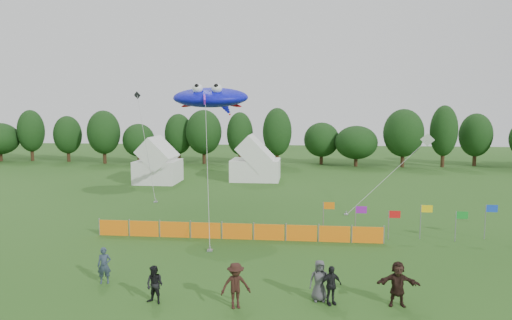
# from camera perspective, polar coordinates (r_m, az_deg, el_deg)

# --- Properties ---
(ground) EXTENTS (160.00, 160.00, 0.00)m
(ground) POSITION_cam_1_polar(r_m,az_deg,el_deg) (21.48, -1.73, -15.81)
(ground) COLOR #234C16
(ground) RESTS_ON ground
(treeline) EXTENTS (104.57, 8.78, 8.36)m
(treeline) POSITION_cam_1_polar(r_m,az_deg,el_deg) (64.74, 5.00, 3.01)
(treeline) COLOR #382314
(treeline) RESTS_ON ground
(tent_left) EXTENTS (4.54, 4.54, 4.01)m
(tent_left) POSITION_cam_1_polar(r_m,az_deg,el_deg) (50.90, -12.14, -0.51)
(tent_left) COLOR white
(tent_left) RESTS_ON ground
(tent_right) EXTENTS (5.50, 4.40, 3.88)m
(tent_right) POSITION_cam_1_polar(r_m,az_deg,el_deg) (51.42, -0.05, -0.37)
(tent_right) COLOR white
(tent_right) RESTS_ON ground
(barrier_fence) EXTENTS (17.90, 0.06, 1.00)m
(barrier_fence) POSITION_cam_1_polar(r_m,az_deg,el_deg) (28.78, -2.39, -8.90)
(barrier_fence) COLOR orange
(barrier_fence) RESTS_ON ground
(flag_row) EXTENTS (10.73, 0.80, 2.19)m
(flag_row) POSITION_cam_1_polar(r_m,az_deg,el_deg) (30.15, 18.33, -6.77)
(flag_row) COLOR gray
(flag_row) RESTS_ON ground
(spectator_a) EXTENTS (0.71, 0.56, 1.71)m
(spectator_a) POSITION_cam_1_polar(r_m,az_deg,el_deg) (22.93, -18.44, -12.39)
(spectator_a) COLOR #2A3747
(spectator_a) RESTS_ON ground
(spectator_b) EXTENTS (0.93, 0.81, 1.61)m
(spectator_b) POSITION_cam_1_polar(r_m,az_deg,el_deg) (20.20, -12.55, -14.98)
(spectator_b) COLOR black
(spectator_b) RESTS_ON ground
(spectator_c) EXTENTS (1.39, 1.06, 1.90)m
(spectator_c) POSITION_cam_1_polar(r_m,az_deg,el_deg) (19.31, -2.56, -15.40)
(spectator_c) COLOR black
(spectator_c) RESTS_ON ground
(spectator_d) EXTENTS (1.05, 0.76, 1.65)m
(spectator_d) POSITION_cam_1_polar(r_m,az_deg,el_deg) (19.91, 9.34, -15.18)
(spectator_d) COLOR black
(spectator_d) RESTS_ON ground
(spectator_e) EXTENTS (0.92, 0.66, 1.77)m
(spectator_e) POSITION_cam_1_polar(r_m,az_deg,el_deg) (20.15, 7.93, -14.70)
(spectator_e) COLOR #444449
(spectator_e) RESTS_ON ground
(spectator_f) EXTENTS (1.75, 0.57, 1.89)m
(spectator_f) POSITION_cam_1_polar(r_m,az_deg,el_deg) (20.34, 17.29, -14.57)
(spectator_f) COLOR black
(spectator_f) RESTS_ON ground
(stingray_kite) EXTENTS (5.54, 14.75, 9.86)m
(stingray_kite) POSITION_cam_1_polar(r_m,az_deg,el_deg) (33.37, -5.50, 7.73)
(stingray_kite) COLOR #1014EF
(stingray_kite) RESTS_ON ground
(small_kite_white) EXTENTS (7.46, 4.01, 6.12)m
(small_kite_white) POSITION_cam_1_polar(r_m,az_deg,el_deg) (38.32, 17.94, -0.23)
(small_kite_white) COLOR white
(small_kite_white) RESTS_ON ground
(small_kite_dark) EXTENTS (4.34, 6.79, 9.78)m
(small_kite_dark) POSITION_cam_1_polar(r_m,az_deg,el_deg) (43.93, -13.72, 2.47)
(small_kite_dark) COLOR black
(small_kite_dark) RESTS_ON ground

